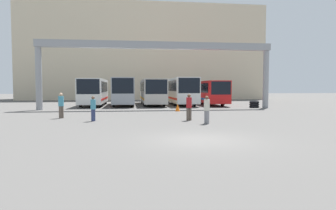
{
  "coord_description": "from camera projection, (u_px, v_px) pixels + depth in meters",
  "views": [
    {
      "loc": [
        -2.88,
        -11.97,
        2.16
      ],
      "look_at": [
        1.24,
        19.93,
        0.3
      ],
      "focal_mm": 32.0,
      "sensor_mm": 36.0,
      "label": 1
    }
  ],
  "objects": [
    {
      "name": "ground_plane",
      "position": [
        200.0,
        140.0,
        12.34
      ],
      "size": [
        200.0,
        200.0,
        0.0
      ],
      "primitive_type": "plane",
      "color": "#514F4C"
    },
    {
      "name": "pedestrian_near_left",
      "position": [
        93.0,
        108.0,
        19.25
      ],
      "size": [
        0.34,
        0.34,
        1.61
      ],
      "rotation": [
        0.0,
        0.0,
        4.18
      ],
      "color": "navy",
      "rests_on": "ground"
    },
    {
      "name": "building_backdrop",
      "position": [
        144.0,
        54.0,
        58.67
      ],
      "size": [
        44.58,
        12.0,
        17.41
      ],
      "color": "beige",
      "rests_on": "ground"
    },
    {
      "name": "pedestrian_near_center",
      "position": [
        207.0,
        109.0,
        17.89
      ],
      "size": [
        0.35,
        0.35,
        1.67
      ],
      "rotation": [
        0.0,
        0.0,
        2.17
      ],
      "color": "gray",
      "rests_on": "ground"
    },
    {
      "name": "bus_slot_2",
      "position": [
        152.0,
        90.0,
        38.13
      ],
      "size": [
        2.59,
        12.48,
        3.15
      ],
      "color": "beige",
      "rests_on": "ground"
    },
    {
      "name": "bus_slot_4",
      "position": [
        207.0,
        91.0,
        38.99
      ],
      "size": [
        2.46,
        12.35,
        2.97
      ],
      "color": "red",
      "rests_on": "ground"
    },
    {
      "name": "traffic_cone",
      "position": [
        178.0,
        108.0,
        27.45
      ],
      "size": [
        0.44,
        0.44,
        0.69
      ],
      "color": "orange",
      "rests_on": "ground"
    },
    {
      "name": "pedestrian_mid_right",
      "position": [
        189.0,
        106.0,
        19.72
      ],
      "size": [
        0.36,
        0.36,
        1.75
      ],
      "rotation": [
        0.0,
        0.0,
        0.23
      ],
      "color": "brown",
      "rests_on": "ground"
    },
    {
      "name": "overhead_gantry",
      "position": [
        158.0,
        54.0,
        30.24
      ],
      "size": [
        23.74,
        0.8,
        6.79
      ],
      "color": "gray",
      "rests_on": "ground"
    },
    {
      "name": "bus_slot_3",
      "position": [
        180.0,
        90.0,
        38.19
      ],
      "size": [
        2.61,
        11.68,
        3.34
      ],
      "color": "silver",
      "rests_on": "ground"
    },
    {
      "name": "tire_stack",
      "position": [
        254.0,
        104.0,
        32.35
      ],
      "size": [
        1.04,
        1.04,
        0.72
      ],
      "color": "black",
      "rests_on": "ground"
    },
    {
      "name": "pedestrian_near_right",
      "position": [
        61.0,
        105.0,
        21.13
      ],
      "size": [
        0.37,
        0.37,
        1.79
      ],
      "rotation": [
        0.0,
        0.0,
        4.08
      ],
      "color": "brown",
      "rests_on": "ground"
    },
    {
      "name": "bus_slot_1",
      "position": [
        124.0,
        90.0,
        36.68
      ],
      "size": [
        2.51,
        10.47,
        3.29
      ],
      "color": "#999EA5",
      "rests_on": "ground"
    },
    {
      "name": "bus_slot_0",
      "position": [
        94.0,
        90.0,
        36.23
      ],
      "size": [
        2.59,
        10.47,
        3.17
      ],
      "color": "silver",
      "rests_on": "ground"
    }
  ]
}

